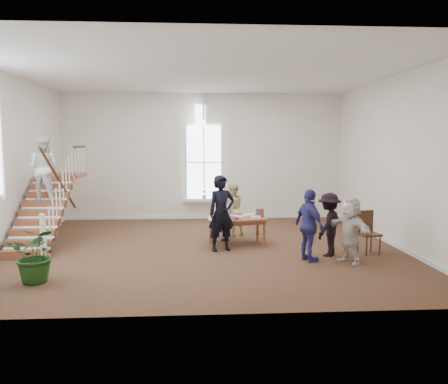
{
  "coord_description": "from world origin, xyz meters",
  "views": [
    {
      "loc": [
        -0.23,
        -11.22,
        2.74
      ],
      "look_at": [
        0.48,
        0.4,
        1.43
      ],
      "focal_mm": 35.0,
      "sensor_mm": 36.0,
      "label": 1
    }
  ],
  "objects": [
    {
      "name": "ground",
      "position": [
        0.0,
        0.0,
        0.0
      ],
      "size": [
        10.0,
        10.0,
        0.0
      ],
      "primitive_type": "plane",
      "color": "#452F1B",
      "rests_on": "ground"
    },
    {
      "name": "library_table",
      "position": [
        0.84,
        0.33,
        0.65
      ],
      "size": [
        1.65,
        1.01,
        0.79
      ],
      "rotation": [
        0.0,
        0.0,
        0.16
      ],
      "color": "brown",
      "rests_on": "ground"
    },
    {
      "name": "police_officer",
      "position": [
        0.37,
        -0.33,
        0.97
      ],
      "size": [
        0.82,
        0.67,
        1.93
      ],
      "primitive_type": "imported",
      "rotation": [
        0.0,
        0.0,
        0.33
      ],
      "color": "black",
      "rests_on": "ground"
    },
    {
      "name": "elderly_woman",
      "position": [
        0.47,
        0.92,
        0.7
      ],
      "size": [
        0.81,
        0.73,
        1.4
      ],
      "primitive_type": "imported",
      "rotation": [
        0.0,
        0.0,
        3.67
      ],
      "color": "beige",
      "rests_on": "ground"
    },
    {
      "name": "woman_cluster_b",
      "position": [
        2.94,
        -0.99,
        0.77
      ],
      "size": [
        1.06,
        1.14,
        1.54
      ],
      "primitive_type": "imported",
      "rotation": [
        0.0,
        0.0,
        4.05
      ],
      "color": "black",
      "rests_on": "ground"
    },
    {
      "name": "woman_cluster_c",
      "position": [
        3.24,
        -1.64,
        0.76
      ],
      "size": [
        0.99,
        1.48,
        1.53
      ],
      "primitive_type": "imported",
      "rotation": [
        0.0,
        0.0,
        5.13
      ],
      "color": "silver",
      "rests_on": "ground"
    },
    {
      "name": "staircase",
      "position": [
        -4.34,
        0.75,
        1.62
      ],
      "size": [
        1.1,
        4.1,
        2.92
      ],
      "color": "brown",
      "rests_on": "ground"
    },
    {
      "name": "woman_cluster_a",
      "position": [
        2.34,
        -1.44,
        0.84
      ],
      "size": [
        0.74,
        1.07,
        1.68
      ],
      "primitive_type": "imported",
      "rotation": [
        0.0,
        0.0,
        1.94
      ],
      "color": "navy",
      "rests_on": "ground"
    },
    {
      "name": "floor_plant",
      "position": [
        -3.4,
        -2.63,
        0.55
      ],
      "size": [
        1.0,
        0.87,
        1.11
      ],
      "primitive_type": "imported",
      "rotation": [
        0.0,
        0.0,
        -0.0
      ],
      "color": "#173B12",
      "rests_on": "ground"
    },
    {
      "name": "room_shell",
      "position": [
        -0.0,
        4.39,
        0.4
      ],
      "size": [
        10.49,
        10.0,
        10.0
      ],
      "color": "silver",
      "rests_on": "ground"
    },
    {
      "name": "side_chair",
      "position": [
        3.98,
        -0.77,
        0.6
      ],
      "size": [
        0.54,
        0.54,
        1.06
      ],
      "rotation": [
        0.0,
        0.0,
        0.21
      ],
      "color": "#3A1C10",
      "rests_on": "ground"
    },
    {
      "name": "person_yellow",
      "position": [
        0.77,
        1.42,
        0.79
      ],
      "size": [
        0.98,
        0.93,
        1.59
      ],
      "primitive_type": "imported",
      "rotation": [
        0.0,
        0.0,
        3.73
      ],
      "color": "beige",
      "rests_on": "ground"
    }
  ]
}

